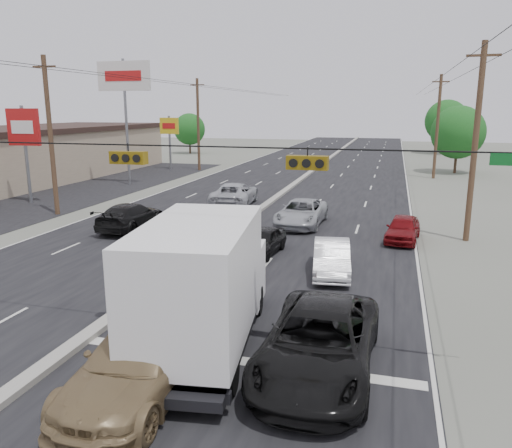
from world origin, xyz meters
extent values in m
plane|color=#606356|center=(0.00, 0.00, 0.00)|extent=(200.00, 200.00, 0.00)
cube|color=black|center=(0.00, 30.00, 0.00)|extent=(20.00, 160.00, 0.02)
cube|color=gray|center=(0.00, 30.00, 0.10)|extent=(0.50, 160.00, 0.20)
cube|color=black|center=(-17.00, 25.00, 0.00)|extent=(10.00, 42.00, 0.02)
cylinder|color=#422D1E|center=(-12.50, 15.00, 5.00)|extent=(0.30, 0.30, 10.00)
cube|color=#422D1E|center=(-12.50, 15.00, 9.30)|extent=(1.60, 0.12, 0.12)
cylinder|color=#422D1E|center=(-12.50, 40.00, 5.00)|extent=(0.30, 0.30, 10.00)
cube|color=#422D1E|center=(-12.50, 40.00, 9.30)|extent=(1.60, 0.12, 0.12)
cylinder|color=#422D1E|center=(12.50, 15.00, 5.00)|extent=(0.30, 0.30, 10.00)
cube|color=#422D1E|center=(12.50, 15.00, 9.30)|extent=(1.60, 0.12, 0.12)
cylinder|color=#422D1E|center=(12.50, 40.00, 5.00)|extent=(0.30, 0.30, 10.00)
cube|color=#422D1E|center=(12.50, 40.00, 9.30)|extent=(1.60, 0.12, 0.12)
cylinder|color=black|center=(0.00, 0.00, 5.80)|extent=(25.00, 0.04, 0.04)
cube|color=#72590C|center=(1.50, 0.00, 5.45)|extent=(1.05, 0.30, 0.35)
cube|color=#72590C|center=(6.50, 0.00, 5.45)|extent=(1.05, 0.30, 0.35)
cylinder|color=slate|center=(-17.00, 18.00, 3.50)|extent=(0.24, 0.24, 7.00)
cube|color=#B21414|center=(-17.00, 18.00, 5.50)|extent=(2.60, 0.25, 2.60)
cylinder|color=slate|center=(-14.50, 28.00, 5.50)|extent=(0.24, 0.24, 11.00)
cube|color=silver|center=(-14.50, 28.00, 9.55)|extent=(5.00, 0.25, 2.50)
cylinder|color=slate|center=(-16.00, 40.00, 3.00)|extent=(0.24, 0.24, 6.00)
cube|color=gold|center=(-16.00, 40.00, 4.90)|extent=(2.20, 0.25, 1.80)
cylinder|color=#382619|center=(-22.00, 60.00, 1.08)|extent=(0.28, 0.28, 2.16)
sphere|color=#16541B|center=(-22.00, 60.00, 3.72)|extent=(4.80, 4.80, 4.80)
cylinder|color=#382619|center=(15.00, 45.00, 1.26)|extent=(0.28, 0.28, 2.52)
sphere|color=#16541B|center=(15.00, 45.00, 4.34)|extent=(5.60, 5.60, 5.60)
cylinder|color=#382619|center=(16.00, 70.00, 1.44)|extent=(0.28, 0.28, 2.88)
sphere|color=#16541B|center=(16.00, 70.00, 4.96)|extent=(6.40, 6.40, 6.40)
cube|color=black|center=(3.62, 0.16, 0.49)|extent=(3.48, 7.85, 0.27)
cube|color=white|center=(3.74, -0.70, 2.33)|extent=(3.41, 5.73, 3.04)
cube|color=white|center=(3.26, 2.90, 1.36)|extent=(2.85, 2.39, 1.95)
cylinder|color=black|center=(2.16, 2.48, 0.49)|extent=(0.45, 1.01, 0.98)
cylinder|color=black|center=(4.42, 2.78, 0.49)|extent=(0.45, 1.01, 0.98)
cylinder|color=black|center=(2.81, -2.35, 0.49)|extent=(0.45, 1.01, 0.98)
cylinder|color=black|center=(5.07, -2.05, 0.49)|extent=(0.45, 1.01, 0.98)
imported|color=olive|center=(3.00, -2.54, 0.84)|extent=(2.43, 5.80, 1.67)
imported|color=#9F2209|center=(1.40, 5.00, 0.67)|extent=(1.76, 4.16, 1.33)
imported|color=black|center=(7.00, -0.53, 0.85)|extent=(2.89, 6.13, 1.69)
imported|color=black|center=(2.81, 9.70, 0.63)|extent=(1.83, 3.81, 1.26)
imported|color=white|center=(6.33, 7.63, 0.69)|extent=(2.00, 4.36, 1.38)
imported|color=#A4A7AB|center=(3.50, 16.14, 0.75)|extent=(2.63, 5.45, 1.49)
imported|color=maroon|center=(9.26, 13.98, 0.67)|extent=(2.02, 4.07, 1.33)
imported|color=black|center=(-5.77, 12.59, 0.75)|extent=(2.17, 5.21, 1.51)
imported|color=#ABADB3|center=(-2.25, 21.08, 0.82)|extent=(3.36, 6.15, 1.63)
camera|label=1|loc=(8.59, -12.42, 6.77)|focal=35.00mm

